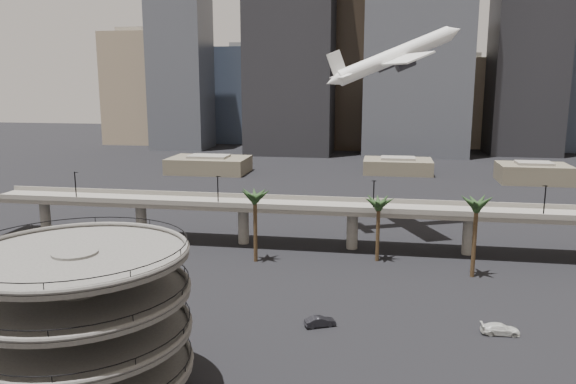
% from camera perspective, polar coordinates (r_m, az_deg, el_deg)
% --- Properties ---
extents(parking_ramp, '(22.20, 22.20, 17.35)m').
position_cam_1_polar(parking_ramp, '(60.89, -20.42, -11.48)').
color(parking_ramp, '#4F4C4A').
rests_on(parking_ramp, ground).
extents(overpass, '(130.00, 9.30, 14.70)m').
position_cam_1_polar(overpass, '(111.42, 0.92, -1.86)').
color(overpass, slate).
rests_on(overpass, ground).
extents(palm_trees, '(42.40, 10.40, 14.00)m').
position_cam_1_polar(palm_trees, '(99.26, 8.05, -1.19)').
color(palm_trees, '#4D3A21').
rests_on(palm_trees, ground).
extents(low_buildings, '(135.00, 27.50, 6.80)m').
position_cam_1_polar(low_buildings, '(197.07, 6.73, 2.50)').
color(low_buildings, brown).
rests_on(low_buildings, ground).
extents(skyline, '(269.00, 86.00, 126.14)m').
position_cam_1_polar(skyline, '(269.71, 9.59, 13.99)').
color(skyline, gray).
rests_on(skyline, ground).
extents(airborne_jet, '(29.79, 27.87, 14.51)m').
position_cam_1_polar(airborne_jet, '(123.33, 10.74, 13.34)').
color(airborne_jet, white).
rests_on(airborne_jet, ground).
extents(car_a, '(4.60, 2.84, 1.46)m').
position_cam_1_polar(car_a, '(74.68, -11.89, -14.29)').
color(car_a, red).
rests_on(car_a, ground).
extents(car_b, '(4.45, 3.10, 1.39)m').
position_cam_1_polar(car_b, '(77.77, 3.28, -13.01)').
color(car_b, black).
rests_on(car_b, ground).
extents(car_c, '(5.02, 2.26, 1.43)m').
position_cam_1_polar(car_c, '(80.46, 20.76, -12.89)').
color(car_c, silver).
rests_on(car_c, ground).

